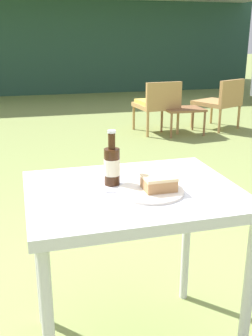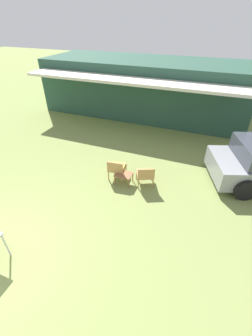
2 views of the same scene
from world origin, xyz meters
name	(u,v)px [view 2 (image 2 of 2)]	position (x,y,z in m)	size (l,w,h in m)	color
cabin_building	(144,87)	(0.44, 10.10, 1.36)	(10.33, 4.84, 2.69)	#284C3D
wicker_chair_cushioned	(117,167)	(1.49, 3.88, 0.43)	(0.57, 0.61, 0.73)	#B2844C
wicker_chair_plain	(145,174)	(2.47, 3.86, 0.42)	(0.71, 0.73, 0.73)	#B2844C
garden_side_table	(124,175)	(1.80, 3.70, 0.32)	(0.54, 0.43, 0.37)	brown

